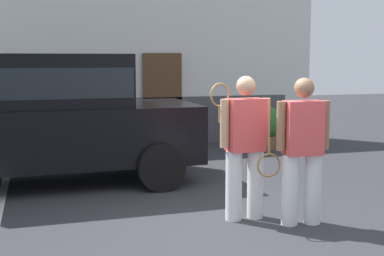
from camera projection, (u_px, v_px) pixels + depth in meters
name	position (u px, v px, depth m)	size (l,w,h in m)	color
ground_plane	(236.00, 229.00, 6.21)	(40.00, 40.00, 0.00)	#2D2D33
house_frontage	(136.00, 73.00, 12.06)	(8.64, 0.40, 3.50)	white
parked_suv	(42.00, 112.00, 8.27)	(4.64, 2.24, 2.05)	black
tennis_player_man	(245.00, 145.00, 6.50)	(0.79, 0.30, 1.77)	white
tennis_player_woman	(302.00, 150.00, 6.29)	(0.90, 0.32, 1.76)	white
potted_plant_by_porch	(265.00, 125.00, 11.68)	(0.73, 0.73, 0.96)	brown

